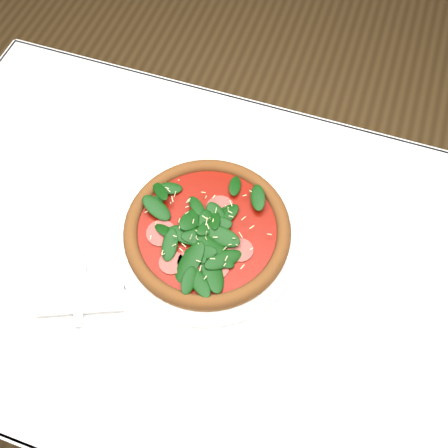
% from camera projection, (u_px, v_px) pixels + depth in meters
% --- Properties ---
extents(ground, '(6.00, 6.00, 0.00)m').
position_uv_depth(ground, '(201.00, 350.00, 1.61)').
color(ground, brown).
rests_on(ground, ground).
extents(dining_table, '(1.21, 0.81, 0.75)m').
position_uv_depth(dining_table, '(188.00, 272.00, 1.04)').
color(dining_table, silver).
rests_on(dining_table, ground).
extents(plate, '(0.37, 0.37, 0.02)m').
position_uv_depth(plate, '(208.00, 234.00, 0.96)').
color(plate, white).
rests_on(plate, dining_table).
extents(pizza, '(0.33, 0.33, 0.04)m').
position_uv_depth(pizza, '(207.00, 229.00, 0.94)').
color(pizza, '#9A5F25').
rests_on(pizza, plate).
extents(napkin, '(0.17, 0.13, 0.01)m').
position_uv_depth(napkin, '(81.00, 295.00, 0.90)').
color(napkin, silver).
rests_on(napkin, dining_table).
extents(fork, '(0.08, 0.15, 0.00)m').
position_uv_depth(fork, '(81.00, 279.00, 0.91)').
color(fork, silver).
rests_on(fork, napkin).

